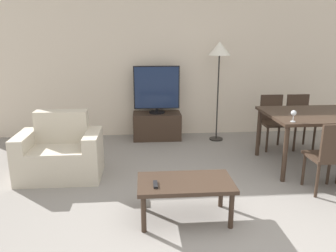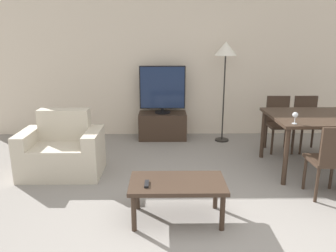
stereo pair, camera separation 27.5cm
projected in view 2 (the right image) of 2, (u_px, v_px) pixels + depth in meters
The scene contains 12 objects.
wall_back at pixel (189, 62), 5.92m from camera, with size 7.58×0.06×2.70m.
armchair at pixel (62, 152), 4.36m from camera, with size 1.04×0.66×0.84m.
tv_stand at pixel (163, 126), 5.92m from camera, with size 0.85×0.46×0.47m.
tv at pixel (162, 90), 5.74m from camera, with size 0.80×0.28×0.83m.
coffee_table at pixel (177, 186), 3.24m from camera, with size 0.95×0.53×0.41m.
dining_table at pixel (318, 122), 4.39m from camera, with size 1.29×1.08×0.77m.
dining_chair_near at pixel (331, 158), 3.63m from camera, with size 0.40×0.40×0.87m.
dining_chair_far at pixel (307, 120), 5.26m from camera, with size 0.40×0.40×0.87m.
dining_chair_far_left at pixel (279, 120), 5.26m from camera, with size 0.40×0.40×0.87m.
floor_lamp at pixel (226, 54), 5.44m from camera, with size 0.37×0.37×1.71m.
remote_primary at pixel (147, 184), 3.15m from camera, with size 0.04×0.15×0.02m.
wine_glass_left at pixel (295, 116), 3.93m from camera, with size 0.07×0.07×0.15m.
Camera 2 is at (-0.46, -2.35, 1.78)m, focal length 35.00 mm.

